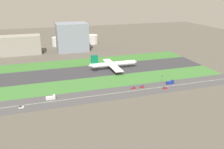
{
  "coord_description": "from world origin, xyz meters",
  "views": [
    {
      "loc": [
        -66.36,
        -271.5,
        92.75
      ],
      "look_at": [
        9.45,
        -36.5,
        6.0
      ],
      "focal_mm": 38.05,
      "sensor_mm": 36.0,
      "label": 1
    }
  ],
  "objects": [
    {
      "name": "car_0",
      "position": [
        -84.29,
        -78.0,
        0.92
      ],
      "size": [
        4.4,
        1.8,
        2.0
      ],
      "rotation": [
        0.0,
        0.0,
        3.14
      ],
      "color": "silver",
      "rests_on": "highway"
    },
    {
      "name": "truck_0",
      "position": [
        64.09,
        -68.0,
        1.67
      ],
      "size": [
        8.4,
        2.5,
        4.0
      ],
      "color": "navy",
      "rests_on": "highway"
    },
    {
      "name": "highway_centerline",
      "position": [
        0.0,
        -73.0,
        0.11
      ],
      "size": [
        266.0,
        0.5,
        0.01
      ],
      "primitive_type": "cube",
      "color": "silver",
      "rests_on": "highway"
    },
    {
      "name": "car_3",
      "position": [
        22.18,
        -68.0,
        0.92
      ],
      "size": [
        4.4,
        1.8,
        2.0
      ],
      "color": "#B2191E",
      "rests_on": "highway"
    },
    {
      "name": "runway",
      "position": [
        0.0,
        0.0,
        0.05
      ],
      "size": [
        280.0,
        46.0,
        0.1
      ],
      "primitive_type": "cube",
      "color": "#38383D",
      "rests_on": "ground_plane"
    },
    {
      "name": "fuel_tank_east",
      "position": [
        33.32,
        159.0,
        8.07
      ],
      "size": [
        21.01,
        21.01,
        16.13
      ],
      "primitive_type": "cylinder",
      "color": "silver",
      "rests_on": "ground_plane"
    },
    {
      "name": "grass_median_north",
      "position": [
        0.0,
        41.0,
        0.05
      ],
      "size": [
        280.0,
        36.0,
        0.1
      ],
      "primitive_type": "cube",
      "color": "#3D7A33",
      "rests_on": "ground_plane"
    },
    {
      "name": "car_1",
      "position": [
        31.53,
        -68.0,
        0.92
      ],
      "size": [
        4.4,
        1.8,
        2.0
      ],
      "color": "#B2191E",
      "rests_on": "highway"
    },
    {
      "name": "terminal_building",
      "position": [
        -90.0,
        114.0,
        14.57
      ],
      "size": [
        59.25,
        25.6,
        29.14
      ],
      "primitive_type": "cube",
      "color": "#9E998E",
      "rests_on": "ground_plane"
    },
    {
      "name": "grass_median_south",
      "position": [
        0.0,
        -41.0,
        0.05
      ],
      "size": [
        280.0,
        36.0,
        0.1
      ],
      "primitive_type": "cube",
      "color": "#427F38",
      "rests_on": "ground_plane"
    },
    {
      "name": "highway",
      "position": [
        0.0,
        -73.0,
        0.05
      ],
      "size": [
        280.0,
        28.0,
        0.1
      ],
      "primitive_type": "cube",
      "color": "#4C4C4F",
      "rests_on": "ground_plane"
    },
    {
      "name": "airliner",
      "position": [
        21.94,
        0.0,
        6.23
      ],
      "size": [
        65.0,
        56.0,
        19.7
      ],
      "color": "white",
      "rests_on": "runway"
    },
    {
      "name": "fuel_tank_west",
      "position": [
        -27.39,
        159.0,
        7.69
      ],
      "size": [
        24.73,
        24.73,
        15.38
      ],
      "primitive_type": "cylinder",
      "color": "silver",
      "rests_on": "ground_plane"
    },
    {
      "name": "hangar_building",
      "position": [
        -10.54,
        114.0,
        22.5
      ],
      "size": [
        49.19,
        37.36,
        45.0
      ],
      "primitive_type": "cube",
      "color": "gray",
      "rests_on": "ground_plane"
    },
    {
      "name": "ground_plane",
      "position": [
        0.0,
        0.0,
        0.0
      ],
      "size": [
        800.0,
        800.0,
        0.0
      ],
      "primitive_type": "plane",
      "color": "#5B564C"
    },
    {
      "name": "car_2",
      "position": [
        52.09,
        -78.0,
        0.92
      ],
      "size": [
        4.4,
        1.8,
        2.0
      ],
      "rotation": [
        0.0,
        0.0,
        3.14
      ],
      "color": "#B2191E",
      "rests_on": "highway"
    },
    {
      "name": "truck_1",
      "position": [
        -59.07,
        -68.0,
        1.67
      ],
      "size": [
        8.4,
        2.5,
        4.0
      ],
      "color": "silver",
      "rests_on": "highway"
    },
    {
      "name": "traffic_light",
      "position": [
        58.39,
        -60.01,
        4.29
      ],
      "size": [
        0.36,
        0.5,
        7.2
      ],
      "color": "#4C4C51",
      "rests_on": "highway"
    },
    {
      "name": "fuel_tank_centre",
      "position": [
        7.74,
        159.0,
        6.99
      ],
      "size": [
        17.38,
        17.38,
        13.99
      ],
      "primitive_type": "cylinder",
      "color": "silver",
      "rests_on": "ground_plane"
    }
  ]
}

